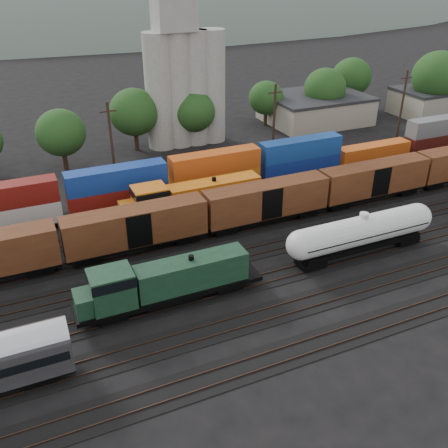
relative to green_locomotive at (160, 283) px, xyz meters
name	(u,v)px	position (x,y,z in m)	size (l,w,h in m)	color
ground	(273,247)	(14.24, 5.00, -2.59)	(600.00, 600.00, 0.00)	black
tracks	(273,247)	(14.24, 5.00, -2.54)	(180.00, 33.20, 0.20)	black
green_locomotive	(160,283)	(0.00, 0.00, 0.00)	(17.14, 3.03, 4.54)	black
tank_car_a	(362,232)	(21.83, 0.00, 0.17)	(17.73, 3.17, 4.65)	silver
orange_locomotive	(189,199)	(8.33, 15.00, 0.10)	(18.96, 3.16, 4.74)	black
boxcar_string	(266,201)	(15.97, 10.00, 0.53)	(138.20, 2.90, 4.20)	black
container_wall	(311,160)	(28.54, 20.00, 0.12)	(187.99, 2.60, 5.80)	black
grain_silo	(184,76)	(17.52, 41.00, 8.67)	(13.40, 5.00, 29.00)	#A19E93
industrial_sheds	(207,127)	(20.86, 40.25, -0.03)	(119.38, 17.26, 5.10)	#9E937F
tree_band	(157,106)	(13.29, 42.80, 3.89)	(165.07, 20.79, 12.42)	black
utility_poles	(198,134)	(14.24, 27.00, 3.62)	(122.20, 0.36, 12.00)	black
distant_hills	(85,53)	(38.15, 265.00, -23.15)	(860.00, 286.00, 130.00)	#59665B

